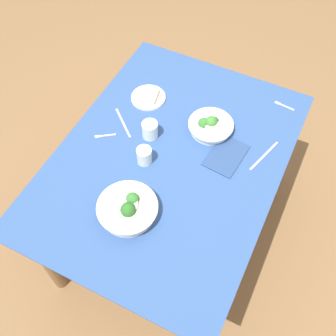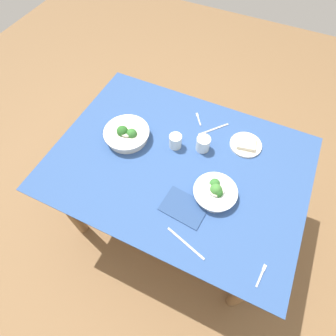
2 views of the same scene
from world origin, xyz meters
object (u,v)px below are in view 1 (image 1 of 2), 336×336
(fork_by_far_bowl, at_px, (283,106))
(table_knife_left, at_px, (264,156))
(fork_by_near_bowl, at_px, (104,136))
(water_glass_side, at_px, (144,156))
(table_knife_right, at_px, (123,123))
(water_glass_center, at_px, (150,130))
(broccoli_bowl_far, at_px, (128,209))
(broccoli_bowl_near, at_px, (210,126))
(bread_side_plate, at_px, (148,97))
(napkin_folded_upper, at_px, (226,155))

(fork_by_far_bowl, height_order, table_knife_left, same)
(fork_by_near_bowl, bearing_deg, water_glass_side, 134.97)
(water_glass_side, distance_m, table_knife_right, 0.26)
(water_glass_center, bearing_deg, water_glass_side, -162.01)
(broccoli_bowl_far, distance_m, water_glass_side, 0.28)
(broccoli_bowl_far, bearing_deg, fork_by_far_bowl, -24.55)
(broccoli_bowl_near, relative_size, bread_side_plate, 1.23)
(water_glass_center, distance_m, table_knife_left, 0.56)
(broccoli_bowl_far, xyz_separation_m, table_knife_right, (0.43, 0.27, -0.03))
(broccoli_bowl_far, bearing_deg, fork_by_near_bowl, 44.81)
(water_glass_center, relative_size, table_knife_right, 0.43)
(bread_side_plate, distance_m, fork_by_far_bowl, 0.70)
(water_glass_side, distance_m, table_knife_left, 0.57)
(water_glass_center, height_order, fork_by_near_bowl, water_glass_center)
(water_glass_center, xyz_separation_m, water_glass_side, (-0.15, -0.05, -0.00))
(broccoli_bowl_far, xyz_separation_m, table_knife_left, (0.55, -0.42, -0.03))
(broccoli_bowl_far, distance_m, fork_by_far_bowl, 0.99)
(broccoli_bowl_near, xyz_separation_m, table_knife_right, (-0.15, 0.41, -0.03))
(water_glass_center, distance_m, fork_by_far_bowl, 0.71)
(bread_side_plate, distance_m, water_glass_side, 0.40)
(water_glass_center, relative_size, table_knife_left, 0.40)
(fork_by_far_bowl, xyz_separation_m, fork_by_near_bowl, (-0.58, 0.73, -0.00))
(broccoli_bowl_far, xyz_separation_m, fork_by_near_bowl, (0.32, 0.32, -0.03))
(broccoli_bowl_near, xyz_separation_m, water_glass_center, (-0.16, 0.25, 0.01))
(broccoli_bowl_far, height_order, bread_side_plate, broccoli_bowl_far)
(broccoli_bowl_far, relative_size, bread_side_plate, 1.44)
(broccoli_bowl_far, bearing_deg, napkin_folded_upper, -29.16)
(water_glass_center, bearing_deg, fork_by_far_bowl, -47.74)
(fork_by_far_bowl, relative_size, table_knife_left, 0.49)
(bread_side_plate, xyz_separation_m, table_knife_left, (-0.09, -0.67, -0.01))
(water_glass_side, xyz_separation_m, table_knife_left, (0.27, -0.49, -0.04))
(water_glass_center, height_order, fork_by_far_bowl, water_glass_center)
(bread_side_plate, xyz_separation_m, table_knife_right, (-0.21, 0.03, -0.01))
(water_glass_center, height_order, table_knife_right, water_glass_center)
(fork_by_near_bowl, xyz_separation_m, table_knife_left, (0.23, -0.74, -0.00))
(bread_side_plate, distance_m, table_knife_left, 0.67)
(bread_side_plate, bearing_deg, water_glass_side, -154.62)
(broccoli_bowl_far, height_order, broccoli_bowl_near, broccoli_bowl_far)
(fork_by_near_bowl, bearing_deg, broccoli_bowl_far, 99.83)
(water_glass_center, distance_m, fork_by_near_bowl, 0.23)
(broccoli_bowl_near, distance_m, fork_by_near_bowl, 0.52)
(table_knife_right, xyz_separation_m, napkin_folded_upper, (0.04, -0.54, 0.00))
(broccoli_bowl_near, bearing_deg, table_knife_right, 110.57)
(broccoli_bowl_near, distance_m, water_glass_side, 0.37)
(broccoli_bowl_far, distance_m, bread_side_plate, 0.68)
(broccoli_bowl_near, bearing_deg, fork_by_near_bowl, 120.71)
(broccoli_bowl_near, xyz_separation_m, water_glass_side, (-0.31, 0.20, 0.01))
(napkin_folded_upper, bearing_deg, broccoli_bowl_near, 49.22)
(water_glass_side, bearing_deg, table_knife_right, 52.75)
(bread_side_plate, xyz_separation_m, water_glass_side, (-0.36, -0.17, 0.03))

